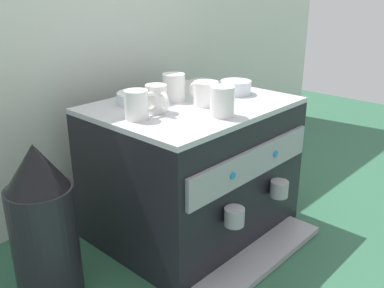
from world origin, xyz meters
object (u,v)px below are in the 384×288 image
Objects in this scene: ceramic_cup_4 at (157,99)px; ceramic_bowl_0 at (236,88)px; ceramic_bowl_1 at (138,98)px; milk_pitcher at (261,172)px; coffee_grinder at (43,225)px; ceramic_cup_1 at (137,104)px; ceramic_cup_0 at (174,87)px; espresso_machine at (193,169)px; ceramic_cup_2 at (222,101)px; ceramic_cup_3 at (205,93)px.

ceramic_cup_4 is 0.99× the size of ceramic_bowl_0.
ceramic_bowl_1 reaches higher than milk_pitcher.
ceramic_cup_1 is at bearing -10.77° from coffee_grinder.
ceramic_cup_0 is 0.86× the size of ceramic_bowl_1.
ceramic_cup_0 is at bearing 153.55° from ceramic_bowl_0.
ceramic_cup_4 reaches higher than milk_pitcher.
coffee_grinder is (-0.36, 0.05, -0.27)m from ceramic_cup_4.
ceramic_cup_0 is 0.88× the size of milk_pitcher.
ceramic_cup_2 reaches higher than espresso_machine.
ceramic_cup_1 is 0.23m from ceramic_cup_3.
espresso_machine is 0.30m from ceramic_cup_2.
ceramic_cup_3 is at bearing -74.13° from espresso_machine.
ceramic_cup_3 is 1.13× the size of ceramic_cup_4.
ceramic_cup_3 reaches higher than coffee_grinder.
ceramic_cup_0 is 0.14m from ceramic_cup_4.
ceramic_cup_4 is at bearing 173.52° from ceramic_bowl_0.
coffee_grinder is at bearing 173.26° from espresso_machine.
espresso_machine reaches higher than coffee_grinder.
ceramic_cup_2 is (0.18, -0.15, 0.00)m from ceramic_cup_1.
ceramic_bowl_1 is (-0.07, 0.27, -0.03)m from ceramic_cup_2.
ceramic_cup_4 reaches higher than ceramic_bowl_0.
ceramic_cup_1 is 0.94× the size of ceramic_cup_3.
ceramic_cup_0 is 1.05× the size of ceramic_cup_1.
ceramic_bowl_0 is at bearing 28.52° from ceramic_cup_2.
ceramic_cup_1 is 0.40m from ceramic_bowl_0.
ceramic_cup_3 is 0.90× the size of milk_pitcher.
ceramic_cup_0 reaches higher than ceramic_cup_1.
ceramic_bowl_1 is 1.02× the size of milk_pitcher.
ceramic_bowl_1 is 0.46m from coffee_grinder.
ceramic_cup_4 is (0.08, 0.01, -0.00)m from ceramic_cup_1.
milk_pitcher is at bearing -8.35° from ceramic_cup_0.
espresso_machine is at bearing -4.45° from ceramic_cup_4.
milk_pitcher is (0.23, 0.03, -0.39)m from ceramic_bowl_0.
milk_pitcher is (0.55, -0.00, -0.41)m from ceramic_cup_4.
ceramic_cup_2 is 0.74× the size of ceramic_bowl_1.
coffee_grinder is at bearing 155.97° from ceramic_cup_2.
ceramic_cup_2 is at bearing -57.68° from ceramic_cup_4.
ceramic_cup_3 is 0.57m from milk_pitcher.
ceramic_cup_1 is 0.39m from coffee_grinder.
ceramic_bowl_0 is 0.24× the size of coffee_grinder.
ceramic_cup_3 is 0.58m from coffee_grinder.
ceramic_cup_4 is (-0.13, -0.06, -0.00)m from ceramic_cup_0.
ceramic_cup_0 reaches higher than ceramic_bowl_1.
coffee_grinder is at bearing 169.25° from ceramic_cup_3.
ceramic_bowl_1 is 0.30× the size of coffee_grinder.
ceramic_cup_0 is 1.16× the size of ceramic_cup_2.
espresso_machine is 5.93× the size of ceramic_cup_4.
ceramic_cup_3 is at bearing -10.75° from coffee_grinder.
ceramic_cup_0 is at bearing 171.65° from milk_pitcher.
ceramic_cup_0 is 0.98× the size of ceramic_cup_3.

